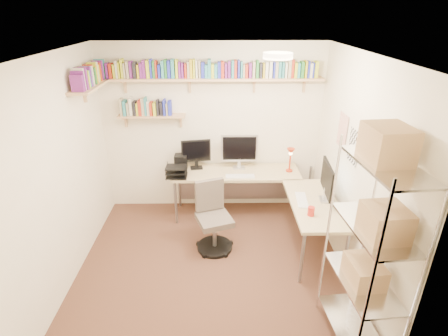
% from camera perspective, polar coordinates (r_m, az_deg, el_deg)
% --- Properties ---
extents(ground, '(3.20, 3.20, 0.00)m').
position_cam_1_polar(ground, '(4.49, -2.09, -15.49)').
color(ground, '#48271F').
rests_on(ground, ground).
extents(room_shell, '(3.24, 3.04, 2.52)m').
position_cam_1_polar(room_shell, '(3.69, -2.38, 3.25)').
color(room_shell, beige).
rests_on(room_shell, ground).
extents(wall_shelves, '(3.12, 1.09, 0.80)m').
position_cam_1_polar(wall_shelves, '(4.83, -7.49, 14.13)').
color(wall_shelves, tan).
rests_on(wall_shelves, ground).
extents(corner_desk, '(2.21, 1.83, 1.24)m').
position_cam_1_polar(corner_desk, '(4.90, 3.67, -1.82)').
color(corner_desk, '#D4C78A').
rests_on(corner_desk, ground).
extents(office_chair, '(0.52, 0.53, 0.92)m').
position_cam_1_polar(office_chair, '(4.56, -1.79, -8.70)').
color(office_chair, black).
rests_on(office_chair, ground).
extents(wire_rack, '(0.48, 0.87, 2.12)m').
position_cam_1_polar(wire_rack, '(3.07, 23.59, -8.03)').
color(wire_rack, silver).
rests_on(wire_rack, ground).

